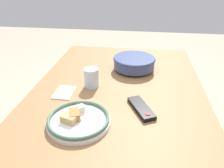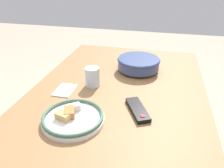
{
  "view_description": "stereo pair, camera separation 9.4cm",
  "coord_description": "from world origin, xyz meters",
  "px_view_note": "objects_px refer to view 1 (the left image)",
  "views": [
    {
      "loc": [
        0.94,
        0.1,
        1.3
      ],
      "look_at": [
        -0.02,
        -0.03,
        0.78
      ],
      "focal_mm": 35.0,
      "sensor_mm": 36.0,
      "label": 1
    },
    {
      "loc": [
        0.92,
        0.2,
        1.3
      ],
      "look_at": [
        -0.02,
        -0.03,
        0.78
      ],
      "focal_mm": 35.0,
      "sensor_mm": 36.0,
      "label": 2
    }
  ],
  "objects_px": {
    "food_plate": "(78,120)",
    "noodle_bowl": "(134,62)",
    "drinking_glass": "(91,78)",
    "tv_remote": "(141,108)"
  },
  "relations": [
    {
      "from": "tv_remote",
      "to": "drinking_glass",
      "type": "distance_m",
      "value": 0.32
    },
    {
      "from": "drinking_glass",
      "to": "food_plate",
      "type": "bearing_deg",
      "value": 2.37
    },
    {
      "from": "noodle_bowl",
      "to": "tv_remote",
      "type": "height_order",
      "value": "noodle_bowl"
    },
    {
      "from": "noodle_bowl",
      "to": "drinking_glass",
      "type": "relative_size",
      "value": 2.48
    },
    {
      "from": "food_plate",
      "to": "tv_remote",
      "type": "relative_size",
      "value": 1.39
    },
    {
      "from": "food_plate",
      "to": "drinking_glass",
      "type": "xyz_separation_m",
      "value": [
        -0.31,
        -0.01,
        0.03
      ]
    },
    {
      "from": "tv_remote",
      "to": "noodle_bowl",
      "type": "bearing_deg",
      "value": -109.26
    },
    {
      "from": "noodle_bowl",
      "to": "drinking_glass",
      "type": "xyz_separation_m",
      "value": [
        0.25,
        -0.21,
        0.0
      ]
    },
    {
      "from": "noodle_bowl",
      "to": "tv_remote",
      "type": "bearing_deg",
      "value": 7.06
    },
    {
      "from": "food_plate",
      "to": "noodle_bowl",
      "type": "bearing_deg",
      "value": 160.35
    }
  ]
}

